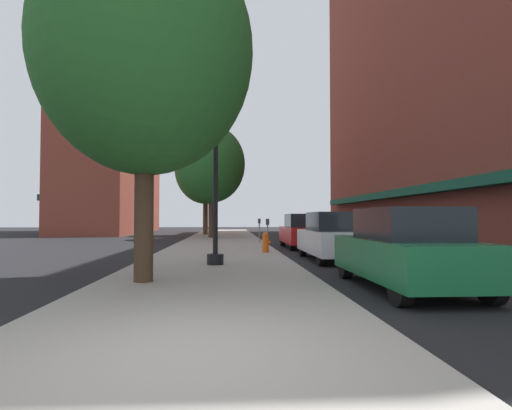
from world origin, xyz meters
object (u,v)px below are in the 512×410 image
car_green (406,250)px  tree_far (145,52)px  parking_meter_near (259,227)px  tree_mid (211,164)px  fire_hydrant (266,242)px  car_white (334,237)px  lamppost (216,158)px  car_red (303,231)px  tree_near (206,169)px  parking_meter_far (268,230)px

car_green → tree_far: bearing=171.9°
parking_meter_near → tree_mid: bearing=114.7°
fire_hydrant → car_green: 8.11m
tree_mid → tree_far: (-0.58, -19.65, -0.16)m
car_white → lamppost: bearing=-151.1°
tree_mid → tree_far: 19.66m
tree_far → car_red: 12.93m
tree_mid → tree_far: tree_mid is taller
tree_near → car_green: (5.52, -25.69, -4.70)m
parking_meter_near → tree_mid: (-2.86, 6.23, 4.23)m
car_red → parking_meter_near: bearing=128.4°
lamppost → parking_meter_near: size_ratio=4.50×
car_green → parking_meter_near: bearing=96.7°
car_white → parking_meter_near: bearing=105.1°
parking_meter_far → tree_far: tree_far is taller
car_red → car_white: bearing=-90.0°
car_white → tree_far: bearing=-134.7°
car_green → car_red: (0.00, 11.62, 0.00)m
fire_hydrant → parking_meter_near: parking_meter_near is taller
car_white → car_red: (0.00, 5.86, 0.00)m
tree_far → car_green: size_ratio=1.76×
tree_far → parking_meter_near: bearing=75.6°
lamppost → parking_meter_near: (2.04, 10.35, -2.25)m
tree_near → car_white: size_ratio=1.93×
tree_far → car_red: (5.40, 10.97, -4.21)m
fire_hydrant → car_white: (2.17, -2.05, 0.29)m
tree_far → car_green: (5.40, -0.65, -4.21)m
parking_meter_near → tree_far: 14.44m
parking_meter_near → car_red: bearing=-51.6°
fire_hydrant → parking_meter_near: bearing=88.0°
parking_meter_near → tree_mid: 8.05m
parking_meter_near → parking_meter_far: bearing=-90.0°
parking_meter_far → tree_mid: tree_mid is taller
parking_meter_near → parking_meter_far: (0.00, -4.79, 0.00)m
parking_meter_near → car_green: bearing=-82.1°
parking_meter_near → car_green: size_ratio=0.30×
tree_near → car_green: bearing=-77.9°
car_red → car_green: bearing=-90.0°
fire_hydrant → tree_near: bearing=100.6°
tree_far → car_white: bearing=43.4°
tree_near → car_white: (5.52, -19.92, -4.70)m
lamppost → parking_meter_near: lamppost is taller
fire_hydrant → tree_mid: bearing=101.9°
car_red → lamppost: bearing=-116.9°
tree_near → tree_mid: tree_near is taller
lamppost → parking_meter_near: bearing=78.9°
fire_hydrant → tree_far: bearing=-114.3°
tree_near → parking_meter_near: bearing=-72.9°
lamppost → car_white: bearing=27.0°
parking_meter_far → car_red: 3.04m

